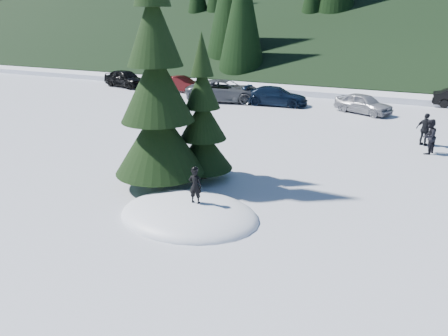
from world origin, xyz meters
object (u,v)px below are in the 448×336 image
at_px(adult_1, 425,130).
at_px(adult_0, 429,137).
at_px(spruce_tall, 157,95).
at_px(child_skier, 195,186).
at_px(car_0, 125,78).
at_px(car_4, 363,104).
at_px(car_2, 225,91).
at_px(spruce_short, 203,124).
at_px(car_3, 276,96).
at_px(car_1, 181,84).

bearing_deg(adult_1, adult_0, 127.48).
xyz_separation_m(spruce_tall, child_skier, (2.41, -1.74, -2.29)).
height_order(adult_1, car_0, adult_1).
height_order(car_0, car_4, car_0).
height_order(adult_0, adult_1, adult_0).
distance_m(spruce_tall, car_0, 24.09).
relative_size(car_2, car_4, 1.50).
bearing_deg(car_4, spruce_short, -169.45).
xyz_separation_m(spruce_tall, car_4, (4.58, 15.99, -2.69)).
bearing_deg(car_4, car_0, 108.29).
height_order(spruce_short, child_skier, spruce_short).
bearing_deg(spruce_short, car_3, 98.81).
height_order(adult_1, car_2, adult_1).
distance_m(car_0, car_4, 20.33).
height_order(spruce_short, car_1, spruce_short).
xyz_separation_m(car_0, car_2, (10.63, -2.29, 0.03)).
bearing_deg(car_1, adult_1, -112.30).
distance_m(car_0, car_2, 10.87).
distance_m(spruce_tall, child_skier, 3.76).
distance_m(spruce_short, car_2, 15.71).
height_order(adult_0, car_3, adult_0).
height_order(adult_0, car_0, adult_0).
bearing_deg(adult_1, car_4, -29.32).
xyz_separation_m(spruce_tall, car_1, (-10.04, 18.08, -2.70)).
distance_m(adult_0, adult_1, 1.37).
bearing_deg(spruce_short, car_4, 76.21).
xyz_separation_m(adult_0, car_4, (-4.00, 7.53, -0.16)).
relative_size(adult_1, car_2, 0.28).
relative_size(car_0, car_1, 1.15).
bearing_deg(adult_1, spruce_short, 77.86).
bearing_deg(car_2, car_0, 61.86).
xyz_separation_m(car_1, car_2, (5.03, -2.23, 0.15)).
bearing_deg(adult_1, child_skier, 91.80).
xyz_separation_m(spruce_short, car_3, (-2.28, 14.70, -1.47)).
relative_size(child_skier, adult_1, 0.70).
xyz_separation_m(car_1, car_4, (14.62, -2.09, 0.00)).
height_order(adult_0, car_4, adult_0).
distance_m(car_1, car_3, 8.98).
xyz_separation_m(adult_0, car_3, (-9.86, 7.64, -0.15)).
xyz_separation_m(spruce_short, adult_0, (7.58, 7.06, -1.31)).
bearing_deg(car_1, car_0, 91.30).
height_order(child_skier, car_0, child_skier).
height_order(child_skier, adult_1, child_skier).
relative_size(adult_1, car_4, 0.42).
xyz_separation_m(spruce_short, car_1, (-11.04, 16.68, -1.48)).
xyz_separation_m(car_0, car_1, (5.60, -0.06, -0.12)).
bearing_deg(spruce_short, adult_0, 42.98).
height_order(adult_1, car_1, adult_1).
relative_size(spruce_tall, adult_0, 5.45).
bearing_deg(child_skier, adult_1, -126.27).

